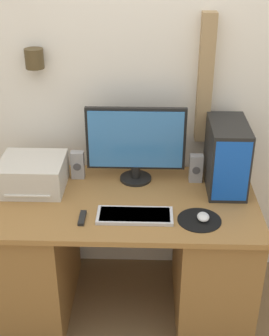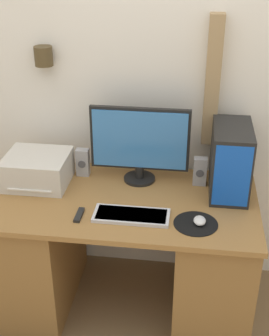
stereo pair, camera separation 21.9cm
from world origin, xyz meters
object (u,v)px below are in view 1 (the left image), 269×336
at_px(monitor, 136,142).
at_px(keyboard, 135,215).
at_px(mouse, 203,217).
at_px(computer_tower, 227,156).
at_px(speaker_left, 78,165).
at_px(remote_control, 82,218).
at_px(printer, 33,174).
at_px(speaker_right, 196,168).

xyz_separation_m(monitor, keyboard, (0.01, -0.40, -0.23)).
distance_m(mouse, computer_tower, 0.41).
bearing_deg(mouse, speaker_left, 148.36).
relative_size(keyboard, remote_control, 3.15).
bearing_deg(mouse, printer, 161.89).
bearing_deg(computer_tower, monitor, 172.45).
bearing_deg(keyboard, printer, 153.79).
bearing_deg(printer, monitor, 10.99).
bearing_deg(remote_control, speaker_right, 34.51).
xyz_separation_m(speaker_right, remote_control, (-0.60, -0.42, -0.07)).
height_order(keyboard, mouse, mouse).
height_order(computer_tower, printer, computer_tower).
bearing_deg(computer_tower, keyboard, -146.34).
relative_size(speaker_right, remote_control, 1.34).
relative_size(computer_tower, remote_control, 3.10).
relative_size(computer_tower, speaker_left, 2.30).
bearing_deg(monitor, speaker_right, -1.62).
bearing_deg(mouse, speaker_right, 90.89).
relative_size(monitor, remote_control, 4.55).
height_order(speaker_right, remote_control, speaker_right).
bearing_deg(mouse, keyboard, 177.17).
bearing_deg(monitor, computer_tower, -7.55).
relative_size(printer, speaker_left, 2.14).
distance_m(keyboard, computer_tower, 0.62).
relative_size(mouse, speaker_right, 0.48).
distance_m(monitor, speaker_right, 0.38).
distance_m(computer_tower, remote_control, 0.86).
height_order(mouse, speaker_right, speaker_right).
height_order(mouse, speaker_left, speaker_left).
xyz_separation_m(printer, speaker_right, (0.92, 0.10, -0.00)).
height_order(monitor, speaker_left, monitor).
height_order(computer_tower, remote_control, computer_tower).
height_order(speaker_left, speaker_right, same).
height_order(keyboard, speaker_right, speaker_right).
distance_m(monitor, mouse, 0.59).
xyz_separation_m(computer_tower, remote_control, (-0.76, -0.36, -0.18)).
bearing_deg(computer_tower, remote_control, -154.77).
relative_size(computer_tower, speaker_right, 2.30).
xyz_separation_m(speaker_left, speaker_right, (0.68, -0.02, 0.00)).
bearing_deg(keyboard, monitor, 91.03).
relative_size(monitor, mouse, 7.00).
bearing_deg(speaker_right, monitor, 178.38).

